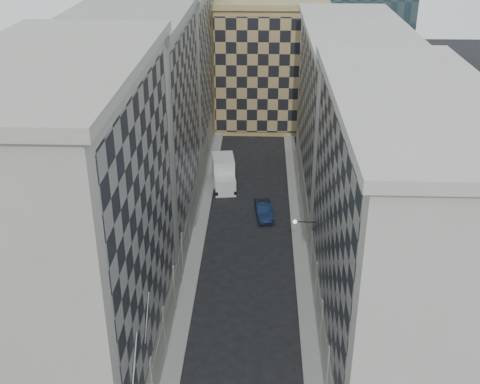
# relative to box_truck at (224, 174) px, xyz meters

# --- Properties ---
(sidewalk_west) EXTENTS (1.50, 100.00, 0.15)m
(sidewalk_west) POSITION_rel_box_truck_xyz_m (-1.93, -14.14, -1.41)
(sidewalk_west) COLOR gray
(sidewalk_west) RESTS_ON ground
(sidewalk_east) EXTENTS (1.50, 100.00, 0.15)m
(sidewalk_east) POSITION_rel_box_truck_xyz_m (8.57, -14.14, -1.41)
(sidewalk_east) COLOR gray
(sidewalk_east) RESTS_ON ground
(bldg_left_a) EXTENTS (10.80, 22.80, 23.70)m
(bldg_left_a) POSITION_rel_box_truck_xyz_m (-7.56, -33.14, 10.34)
(bldg_left_a) COLOR #9E9A8E
(bldg_left_a) RESTS_ON ground
(bldg_left_b) EXTENTS (10.80, 22.80, 22.70)m
(bldg_left_b) POSITION_rel_box_truck_xyz_m (-7.56, -11.14, 9.84)
(bldg_left_b) COLOR gray
(bldg_left_b) RESTS_ON ground
(bldg_left_c) EXTENTS (10.80, 22.80, 21.70)m
(bldg_left_c) POSITION_rel_box_truck_xyz_m (-7.56, 10.86, 9.34)
(bldg_left_c) COLOR #9E9A8E
(bldg_left_c) RESTS_ON ground
(bldg_right_a) EXTENTS (10.80, 26.80, 20.70)m
(bldg_right_a) POSITION_rel_box_truck_xyz_m (14.20, -29.14, 8.84)
(bldg_right_a) COLOR #AEA89F
(bldg_right_a) RESTS_ON ground
(bldg_right_b) EXTENTS (10.80, 28.80, 19.70)m
(bldg_right_b) POSITION_rel_box_truck_xyz_m (14.21, -2.14, 8.36)
(bldg_right_b) COLOR #AEA89F
(bldg_right_b) RESTS_ON ground
(tan_block) EXTENTS (16.80, 14.80, 18.80)m
(tan_block) POSITION_rel_box_truck_xyz_m (5.32, 23.75, 7.95)
(tan_block) COLOR #9F8554
(tan_block) RESTS_ON ground
(flagpoles_left) EXTENTS (0.10, 6.33, 2.33)m
(flagpoles_left) POSITION_rel_box_truck_xyz_m (-2.58, -38.14, 6.52)
(flagpoles_left) COLOR gray
(flagpoles_left) RESTS_ON ground
(bracket_lamp) EXTENTS (1.98, 0.36, 0.36)m
(bracket_lamp) POSITION_rel_box_truck_xyz_m (7.70, -20.14, 4.72)
(bracket_lamp) COLOR black
(bracket_lamp) RESTS_ON ground
(box_truck) EXTENTS (3.31, 6.49, 3.41)m
(box_truck) POSITION_rel_box_truck_xyz_m (0.00, 0.00, 0.00)
(box_truck) COLOR white
(box_truck) RESTS_ON ground
(dark_car) EXTENTS (2.25, 4.90, 1.56)m
(dark_car) POSITION_rel_box_truck_xyz_m (4.86, -7.93, -0.71)
(dark_car) COLOR #101E3C
(dark_car) RESTS_ON ground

